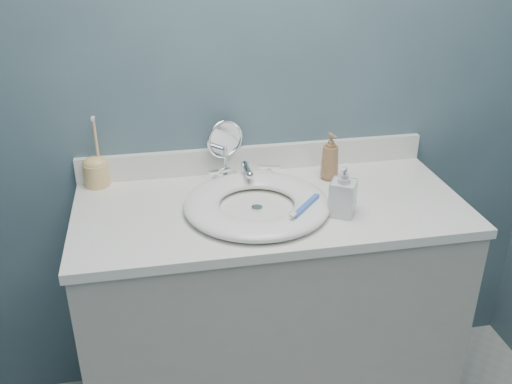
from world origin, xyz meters
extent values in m
cube|color=#435965|center=(0.00, 1.25, 1.20)|extent=(2.20, 0.02, 2.40)
cube|color=#B3ADA4|center=(0.00, 0.97, 0.42)|extent=(1.20, 0.55, 0.85)
cube|color=white|center=(0.00, 0.97, 0.86)|extent=(1.22, 0.57, 0.03)
cube|color=white|center=(0.00, 1.24, 0.93)|extent=(1.22, 0.02, 0.09)
cylinder|color=silver|center=(-0.05, 0.94, 0.88)|extent=(0.04, 0.04, 0.01)
cube|color=silver|center=(-0.05, 1.16, 0.89)|extent=(0.22, 0.05, 0.01)
cylinder|color=silver|center=(-0.05, 1.16, 0.92)|extent=(0.03, 0.03, 0.06)
cylinder|color=silver|center=(-0.05, 1.11, 0.94)|extent=(0.02, 0.09, 0.02)
sphere|color=silver|center=(-0.05, 1.06, 0.94)|extent=(0.03, 0.03, 0.03)
cylinder|color=silver|center=(-0.14, 1.16, 0.90)|extent=(0.02, 0.02, 0.03)
cube|color=silver|center=(-0.14, 1.16, 0.92)|extent=(0.08, 0.03, 0.01)
cylinder|color=silver|center=(0.04, 1.16, 0.90)|extent=(0.02, 0.02, 0.03)
cube|color=silver|center=(0.04, 1.16, 0.92)|extent=(0.08, 0.03, 0.01)
cylinder|color=silver|center=(-0.11, 1.21, 0.88)|extent=(0.08, 0.08, 0.01)
cylinder|color=silver|center=(-0.11, 1.21, 0.94)|extent=(0.01, 0.01, 0.10)
torus|color=silver|center=(-0.11, 1.21, 1.01)|extent=(0.13, 0.06, 0.14)
cylinder|color=white|center=(-0.11, 1.21, 1.01)|extent=(0.11, 0.05, 0.11)
imported|color=#936742|center=(0.24, 1.12, 0.96)|extent=(0.07, 0.07, 0.16)
imported|color=silver|center=(0.20, 0.87, 0.96)|extent=(0.10, 0.10, 0.16)
cylinder|color=#E9BE74|center=(-0.54, 1.21, 0.92)|extent=(0.08, 0.08, 0.08)
ellipsoid|color=#E9BE74|center=(-0.54, 1.21, 0.96)|extent=(0.08, 0.07, 0.05)
cylinder|color=#F9B98D|center=(-0.53, 1.21, 1.03)|extent=(0.01, 0.03, 0.16)
cube|color=white|center=(-0.53, 1.21, 1.12)|extent=(0.01, 0.02, 0.01)
cube|color=blue|center=(0.08, 0.86, 0.92)|extent=(0.11, 0.13, 0.01)
cube|color=white|center=(0.03, 0.80, 0.93)|extent=(0.02, 0.03, 0.01)
camera|label=1|loc=(-0.35, -0.57, 1.71)|focal=40.00mm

